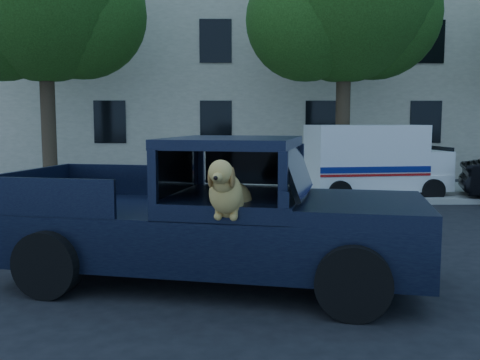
# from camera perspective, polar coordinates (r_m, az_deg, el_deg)

# --- Properties ---
(ground) EXTENTS (120.00, 120.00, 0.00)m
(ground) POSITION_cam_1_polar(r_m,az_deg,el_deg) (7.38, -13.25, -11.49)
(ground) COLOR black
(ground) RESTS_ON ground
(far_sidewalk) EXTENTS (60.00, 4.00, 0.15)m
(far_sidewalk) POSITION_cam_1_polar(r_m,az_deg,el_deg) (16.28, -6.46, -1.35)
(far_sidewalk) COLOR gray
(far_sidewalk) RESTS_ON ground
(lane_stripes) EXTENTS (21.60, 0.14, 0.01)m
(lane_stripes) POSITION_cam_1_polar(r_m,az_deg,el_deg) (10.51, 1.53, -5.93)
(lane_stripes) COLOR silver
(lane_stripes) RESTS_ON ground
(street_tree_left) EXTENTS (6.00, 5.20, 8.60)m
(street_tree_left) POSITION_cam_1_polar(r_m,az_deg,el_deg) (17.72, -20.07, 17.26)
(street_tree_left) COLOR #332619
(street_tree_left) RESTS_ON ground
(street_tree_mid) EXTENTS (6.00, 5.20, 8.60)m
(street_tree_mid) POSITION_cam_1_polar(r_m,az_deg,el_deg) (17.21, 11.24, 17.86)
(street_tree_mid) COLOR #332619
(street_tree_mid) RESTS_ON ground
(building_main) EXTENTS (26.00, 6.00, 9.00)m
(building_main) POSITION_cam_1_polar(r_m,az_deg,el_deg) (23.52, 2.57, 11.84)
(building_main) COLOR beige
(building_main) RESTS_ON ground
(pickup_truck) EXTENTS (5.96, 3.46, 2.01)m
(pickup_truck) POSITION_cam_1_polar(r_m,az_deg,el_deg) (7.45, -3.49, -5.73)
(pickup_truck) COLOR black
(pickup_truck) RESTS_ON ground
(mail_truck) EXTENTS (4.06, 2.39, 2.12)m
(mail_truck) POSITION_cam_1_polar(r_m,az_deg,el_deg) (15.81, 14.01, 1.39)
(mail_truck) COLOR silver
(mail_truck) RESTS_ON ground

